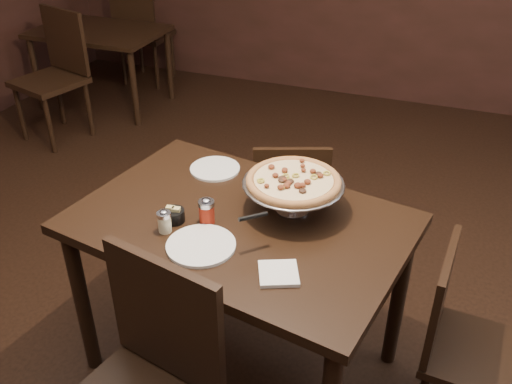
% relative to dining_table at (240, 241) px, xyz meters
% --- Properties ---
extents(room, '(6.04, 7.04, 2.84)m').
position_rel_dining_table_xyz_m(room, '(-0.00, -0.07, 0.70)').
color(room, black).
rests_on(room, ground).
extents(dining_table, '(1.42, 1.08, 0.80)m').
position_rel_dining_table_xyz_m(dining_table, '(0.00, 0.00, 0.00)').
color(dining_table, black).
rests_on(dining_table, ground).
extents(background_table, '(1.09, 0.72, 0.68)m').
position_rel_dining_table_xyz_m(background_table, '(-2.26, 2.40, -0.11)').
color(background_table, black).
rests_on(background_table, ground).
extents(pizza_stand, '(0.40, 0.40, 0.17)m').
position_rel_dining_table_xyz_m(pizza_stand, '(0.17, 0.13, 0.24)').
color(pizza_stand, '#BBBBC2').
rests_on(pizza_stand, dining_table).
extents(parmesan_shaker, '(0.05, 0.05, 0.09)m').
position_rel_dining_table_xyz_m(parmesan_shaker, '(-0.24, -0.17, 0.15)').
color(parmesan_shaker, beige).
rests_on(parmesan_shaker, dining_table).
extents(pepper_flake_shaker, '(0.06, 0.06, 0.11)m').
position_rel_dining_table_xyz_m(pepper_flake_shaker, '(-0.11, -0.06, 0.16)').
color(pepper_flake_shaker, maroon).
rests_on(pepper_flake_shaker, dining_table).
extents(packet_caddy, '(0.08, 0.08, 0.06)m').
position_rel_dining_table_xyz_m(packet_caddy, '(-0.24, -0.10, 0.13)').
color(packet_caddy, black).
rests_on(packet_caddy, dining_table).
extents(napkin_stack, '(0.18, 0.18, 0.01)m').
position_rel_dining_table_xyz_m(napkin_stack, '(0.25, -0.27, 0.11)').
color(napkin_stack, white).
rests_on(napkin_stack, dining_table).
extents(plate_left, '(0.22, 0.22, 0.01)m').
position_rel_dining_table_xyz_m(plate_left, '(-0.25, 0.33, 0.11)').
color(plate_left, white).
rests_on(plate_left, dining_table).
extents(plate_near, '(0.26, 0.26, 0.01)m').
position_rel_dining_table_xyz_m(plate_near, '(-0.07, -0.21, 0.11)').
color(plate_near, white).
rests_on(plate_near, dining_table).
extents(serving_spatula, '(0.14, 0.14, 0.02)m').
position_rel_dining_table_xyz_m(serving_spatula, '(0.11, -0.15, 0.24)').
color(serving_spatula, '#BBBBC2').
rests_on(serving_spatula, pizza_stand).
extents(chair_far, '(0.49, 0.49, 0.82)m').
position_rel_dining_table_xyz_m(chair_far, '(-0.01, 0.73, -0.25)').
color(chair_far, black).
rests_on(chair_far, ground).
extents(chair_side, '(0.42, 0.42, 0.83)m').
position_rel_dining_table_xyz_m(chair_side, '(0.90, 0.02, -0.24)').
color(chair_side, black).
rests_on(chair_side, ground).
extents(bg_chair_far, '(0.45, 0.45, 0.94)m').
position_rel_dining_table_xyz_m(bg_chair_far, '(-2.19, 2.97, -0.18)').
color(bg_chair_far, black).
rests_on(bg_chair_far, ground).
extents(bg_chair_near, '(0.57, 0.57, 0.99)m').
position_rel_dining_table_xyz_m(bg_chair_near, '(-2.23, 1.74, -0.16)').
color(bg_chair_near, black).
rests_on(bg_chair_near, ground).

